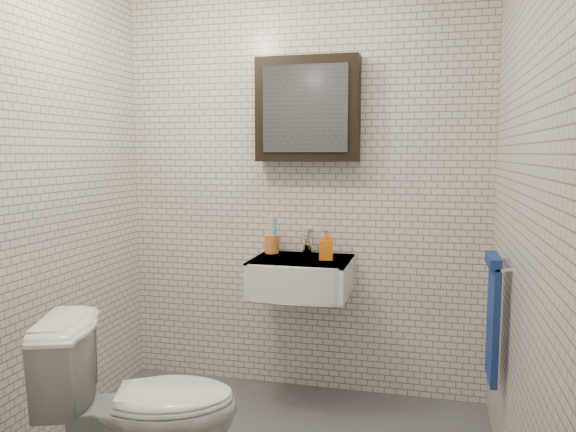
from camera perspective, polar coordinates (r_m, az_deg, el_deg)
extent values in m
cube|color=silver|center=(3.38, 1.41, 3.04)|extent=(2.20, 0.02, 2.50)
cube|color=silver|center=(1.51, -15.55, -1.40)|extent=(2.20, 0.02, 2.50)
cube|color=silver|center=(2.95, -24.60, 1.97)|extent=(0.02, 2.00, 2.50)
cube|color=silver|center=(2.33, 22.88, 1.02)|extent=(0.02, 2.00, 2.50)
cube|color=white|center=(3.22, 1.37, -6.11)|extent=(0.55, 0.45, 0.20)
cylinder|color=silver|center=(3.23, 1.45, -4.51)|extent=(0.31, 0.31, 0.02)
cylinder|color=silver|center=(3.22, 1.45, -4.37)|extent=(0.04, 0.04, 0.01)
cube|color=white|center=(3.21, 1.38, -4.45)|extent=(0.55, 0.45, 0.01)
cylinder|color=silver|center=(3.36, 2.00, -3.35)|extent=(0.06, 0.06, 0.06)
cylinder|color=silver|center=(3.35, 2.00, -2.33)|extent=(0.03, 0.03, 0.08)
cylinder|color=silver|center=(3.29, 1.79, -1.97)|extent=(0.02, 0.12, 0.02)
cube|color=silver|center=(3.37, 2.11, -1.33)|extent=(0.02, 0.09, 0.01)
cube|color=black|center=(3.31, 2.02, 10.76)|extent=(0.60, 0.14, 0.60)
cube|color=#3F444C|center=(3.23, 1.73, 10.86)|extent=(0.49, 0.01, 0.49)
cylinder|color=silver|center=(2.71, 20.65, -4.60)|extent=(0.02, 0.30, 0.02)
cylinder|color=silver|center=(2.84, 20.76, -4.12)|extent=(0.04, 0.02, 0.02)
cylinder|color=silver|center=(2.59, 21.41, -5.15)|extent=(0.04, 0.02, 0.02)
cube|color=#1C4E83|center=(2.77, 20.11, -10.09)|extent=(0.03, 0.26, 0.54)
cube|color=#1C4E83|center=(2.71, 20.13, -4.28)|extent=(0.05, 0.26, 0.05)
cylinder|color=#CA7332|center=(3.38, -1.67, -2.87)|extent=(0.10, 0.10, 0.11)
cylinder|color=white|center=(3.36, -1.99, -1.70)|extent=(0.02, 0.03, 0.21)
cylinder|color=#45A6DE|center=(3.36, -1.50, -1.90)|extent=(0.02, 0.02, 0.18)
cylinder|color=white|center=(3.38, -1.69, -1.56)|extent=(0.02, 0.04, 0.22)
cylinder|color=#45A6DE|center=(3.37, -1.31, -1.76)|extent=(0.03, 0.04, 0.19)
imported|color=orange|center=(3.17, 3.88, -2.91)|extent=(0.09, 0.09, 0.17)
imported|color=white|center=(2.53, -14.54, -18.39)|extent=(0.88, 0.68, 0.79)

